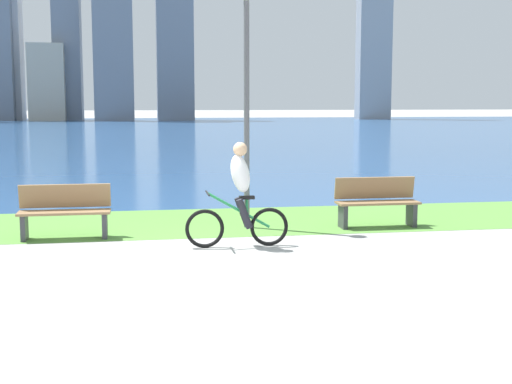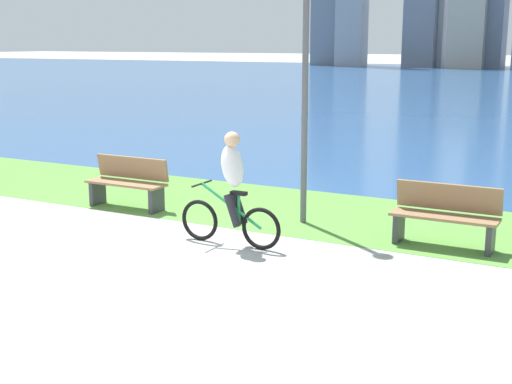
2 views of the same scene
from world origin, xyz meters
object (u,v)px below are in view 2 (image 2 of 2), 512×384
at_px(bench_far_along_path, 128,183).
at_px(lamppost_tall, 306,49).
at_px(cyclist_lead, 232,189).
at_px(bench_near_path, 445,216).

xyz_separation_m(bench_far_along_path, lamppost_tall, (3.15, 0.52, 2.32)).
bearing_deg(bench_far_along_path, cyclist_lead, -22.57).
relative_size(cyclist_lead, lamppost_tall, 0.38).
bearing_deg(lamppost_tall, cyclist_lead, -102.45).
distance_m(cyclist_lead, bench_near_path, 3.07).
distance_m(cyclist_lead, lamppost_tall, 2.59).
bearing_deg(lamppost_tall, bench_near_path, -7.33).
xyz_separation_m(bench_near_path, bench_far_along_path, (-5.49, -0.22, 0.00)).
relative_size(bench_near_path, bench_far_along_path, 1.00).
xyz_separation_m(cyclist_lead, bench_near_path, (2.72, 1.37, -0.38)).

